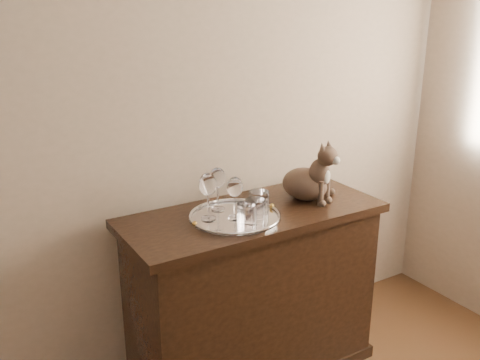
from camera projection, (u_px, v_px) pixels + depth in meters
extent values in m
cube|color=tan|center=(91.00, 103.00, 2.20)|extent=(4.00, 0.10, 2.70)
cylinder|color=silver|center=(235.00, 218.00, 2.32)|extent=(0.40, 0.40, 0.01)
cylinder|color=silver|center=(255.00, 210.00, 2.26)|extent=(0.09, 0.09, 0.10)
cylinder|color=white|center=(247.00, 214.00, 2.22)|extent=(0.08, 0.08, 0.09)
cylinder|color=silver|center=(259.00, 202.00, 2.35)|extent=(0.09, 0.09, 0.10)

